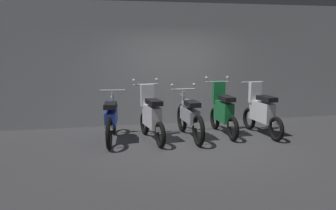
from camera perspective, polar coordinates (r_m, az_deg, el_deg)
ground_plane at (r=7.62m, az=4.29°, el=-6.01°), size 80.00×80.00×0.00m
back_wall at (r=9.49m, az=0.54°, el=6.45°), size 16.00×0.30×3.07m
motorbike_slot_0 at (r=7.81m, az=-8.84°, el=-2.03°), size 0.56×1.94×1.03m
motorbike_slot_1 at (r=7.74m, az=-2.63°, el=-1.73°), size 0.59×1.68×1.29m
motorbike_slot_2 at (r=7.95m, az=3.35°, el=-1.71°), size 0.59×1.95×1.15m
motorbike_slot_3 at (r=8.36m, az=8.58°, el=-1.00°), size 0.59×1.68×1.29m
motorbike_slot_4 at (r=8.50m, az=14.37°, el=-1.04°), size 0.56×1.68×1.18m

